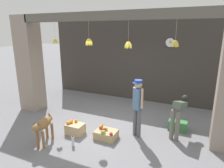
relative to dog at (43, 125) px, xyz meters
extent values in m
plane|color=slate|center=(1.05, 1.39, -0.51)|extent=(60.00, 60.00, 0.00)
cube|color=#38332D|center=(1.05, 4.23, 1.13)|extent=(7.49, 0.12, 3.26)
cube|color=gray|center=(-2.04, 1.69, 1.13)|extent=(0.70, 0.60, 3.26)
cube|color=#5B564C|center=(1.05, 1.51, 2.64)|extent=(5.59, 0.24, 0.24)
cylinder|color=#B2AD99|center=(-0.71, 1.51, 2.27)|extent=(0.01, 0.01, 0.49)
ellipsoid|color=yellow|center=(-0.67, 1.51, 1.95)|extent=(0.11, 0.06, 0.17)
ellipsoid|color=yellow|center=(-0.71, 1.56, 1.95)|extent=(0.06, 0.11, 0.17)
ellipsoid|color=yellow|center=(-0.75, 1.51, 1.95)|extent=(0.11, 0.06, 0.17)
ellipsoid|color=yellow|center=(-0.71, 1.47, 1.95)|extent=(0.06, 0.11, 0.17)
cylinder|color=#B2AD99|center=(0.50, 1.48, 2.28)|extent=(0.01, 0.01, 0.47)
ellipsoid|color=yellow|center=(0.55, 1.48, 1.96)|extent=(0.14, 0.07, 0.21)
ellipsoid|color=yellow|center=(0.53, 1.52, 1.96)|extent=(0.12, 0.12, 0.22)
ellipsoid|color=yellow|center=(0.48, 1.53, 1.96)|extent=(0.09, 0.13, 0.21)
ellipsoid|color=yellow|center=(0.45, 1.50, 1.96)|extent=(0.13, 0.10, 0.22)
ellipsoid|color=yellow|center=(0.45, 1.46, 1.96)|extent=(0.13, 0.10, 0.22)
ellipsoid|color=yellow|center=(0.48, 1.43, 1.96)|extent=(0.09, 0.13, 0.21)
ellipsoid|color=yellow|center=(0.53, 1.44, 1.96)|extent=(0.12, 0.12, 0.22)
cylinder|color=#B2AD99|center=(1.64, 1.51, 2.26)|extent=(0.01, 0.01, 0.52)
ellipsoid|color=gold|center=(1.69, 1.51, 1.91)|extent=(0.13, 0.07, 0.20)
ellipsoid|color=gold|center=(1.64, 1.56, 1.91)|extent=(0.07, 0.13, 0.20)
ellipsoid|color=gold|center=(1.59, 1.51, 1.91)|extent=(0.13, 0.07, 0.20)
ellipsoid|color=gold|center=(1.64, 1.46, 1.91)|extent=(0.07, 0.13, 0.20)
cylinder|color=#B2AD99|center=(2.80, 1.53, 2.28)|extent=(0.01, 0.01, 0.47)
ellipsoid|color=yellow|center=(2.84, 1.53, 1.97)|extent=(0.11, 0.06, 0.18)
ellipsoid|color=yellow|center=(2.82, 1.56, 1.97)|extent=(0.09, 0.11, 0.18)
ellipsoid|color=yellow|center=(2.77, 1.56, 1.97)|extent=(0.09, 0.11, 0.18)
ellipsoid|color=yellow|center=(2.75, 1.53, 1.97)|extent=(0.11, 0.06, 0.18)
ellipsoid|color=yellow|center=(2.77, 1.49, 1.97)|extent=(0.09, 0.11, 0.18)
ellipsoid|color=yellow|center=(2.82, 1.49, 1.97)|extent=(0.09, 0.11, 0.18)
ellipsoid|color=olive|center=(-0.01, 0.04, 0.04)|extent=(0.41, 0.67, 0.25)
cylinder|color=olive|center=(0.13, -0.17, -0.29)|extent=(0.07, 0.07, 0.43)
cylinder|color=olive|center=(-0.02, -0.21, -0.29)|extent=(0.07, 0.07, 0.43)
cylinder|color=olive|center=(0.00, 0.29, -0.29)|extent=(0.07, 0.07, 0.43)
cylinder|color=olive|center=(-0.15, 0.25, -0.29)|extent=(0.07, 0.07, 0.43)
ellipsoid|color=olive|center=(0.08, -0.30, 0.10)|extent=(0.22, 0.27, 0.17)
cone|color=brown|center=(0.13, -0.28, 0.19)|extent=(0.06, 0.06, 0.07)
cone|color=brown|center=(0.03, -0.31, 0.19)|extent=(0.06, 0.06, 0.07)
cylinder|color=olive|center=(-0.10, 0.37, 0.07)|extent=(0.09, 0.20, 0.26)
cylinder|color=#56565B|center=(2.06, 1.31, -0.12)|extent=(0.11, 0.11, 0.77)
cylinder|color=#56565B|center=(1.93, 1.37, -0.12)|extent=(0.11, 0.11, 0.77)
cube|color=#4C7099|center=(2.00, 1.34, 0.55)|extent=(0.25, 0.24, 0.58)
cylinder|color=tan|center=(2.13, 1.28, 0.59)|extent=(0.06, 0.06, 0.51)
cylinder|color=tan|center=(1.87, 1.39, 0.59)|extent=(0.06, 0.06, 0.51)
sphere|color=tan|center=(2.00, 1.34, 0.94)|extent=(0.20, 0.20, 0.20)
cylinder|color=#234299|center=(2.00, 1.34, 1.02)|extent=(0.20, 0.20, 0.07)
cube|color=#234299|center=(1.96, 1.25, 0.99)|extent=(0.20, 0.17, 0.01)
cylinder|color=#6B665B|center=(2.88, 1.57, -0.10)|extent=(0.11, 0.11, 0.81)
cylinder|color=#6B665B|center=(3.02, 1.53, -0.10)|extent=(0.11, 0.11, 0.81)
cube|color=#4C5B4C|center=(3.01, 1.82, 0.38)|extent=(0.36, 0.64, 0.31)
sphere|color=black|center=(3.10, 2.18, 0.46)|extent=(0.20, 0.20, 0.20)
cube|color=tan|center=(0.42, 0.73, -0.36)|extent=(0.47, 0.36, 0.29)
sphere|color=orange|center=(0.24, 0.65, -0.18)|extent=(0.09, 0.09, 0.09)
sphere|color=orange|center=(0.26, 0.70, -0.18)|extent=(0.09, 0.09, 0.09)
sphere|color=orange|center=(0.38, 0.84, -0.18)|extent=(0.09, 0.09, 0.09)
sphere|color=orange|center=(0.29, 0.75, -0.18)|extent=(0.09, 0.09, 0.09)
sphere|color=orange|center=(0.25, 0.80, -0.18)|extent=(0.09, 0.09, 0.09)
cube|color=tan|center=(1.30, 0.87, -0.40)|extent=(0.56, 0.43, 0.22)
sphere|color=red|center=(1.13, 0.90, -0.25)|extent=(0.09, 0.09, 0.09)
sphere|color=red|center=(1.12, 0.92, -0.25)|extent=(0.09, 0.09, 0.09)
sphere|color=#99B238|center=(1.29, 0.89, -0.25)|extent=(0.09, 0.09, 0.09)
sphere|color=#99B238|center=(1.28, 0.71, -0.25)|extent=(0.09, 0.09, 0.09)
sphere|color=#99B238|center=(1.09, 0.94, -0.25)|extent=(0.09, 0.09, 0.09)
sphere|color=red|center=(1.26, 0.85, -0.25)|extent=(0.09, 0.09, 0.09)
sphere|color=#99B238|center=(1.08, 1.04, -0.25)|extent=(0.09, 0.09, 0.09)
sphere|color=red|center=(1.52, 0.71, -0.25)|extent=(0.09, 0.09, 0.09)
sphere|color=#99B238|center=(1.31, 0.72, -0.25)|extent=(0.09, 0.09, 0.09)
cube|color=#387A42|center=(2.97, 2.16, -0.36)|extent=(0.51, 0.35, 0.28)
cylinder|color=silver|center=(0.71, 0.20, -0.38)|extent=(0.07, 0.07, 0.25)
cylinder|color=black|center=(0.71, 0.20, -0.24)|extent=(0.04, 0.04, 0.03)
cylinder|color=black|center=(2.29, 4.16, 1.85)|extent=(0.34, 0.01, 0.34)
cylinder|color=white|center=(2.29, 4.15, 1.85)|extent=(0.32, 0.02, 0.32)
cube|color=black|center=(2.29, 4.13, 1.88)|extent=(0.01, 0.01, 0.09)
cube|color=black|center=(2.34, 4.13, 1.85)|extent=(0.12, 0.01, 0.01)
camera|label=1|loc=(3.41, -3.40, 2.27)|focal=32.00mm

